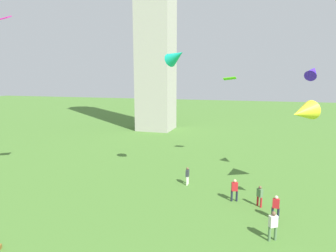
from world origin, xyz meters
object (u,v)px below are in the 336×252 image
Objects in this scene: kite_flying_1 at (303,112)px; kite_flying_2 at (176,56)px; kite_flying_3 at (230,78)px; person_0 at (235,189)px; person_1 at (187,175)px; person_3 at (273,224)px; person_4 at (276,206)px; kite_flying_0 at (313,72)px; kite_flying_5 at (1,19)px; person_2 at (260,195)px.

kite_flying_2 is at bearing -135.60° from kite_flying_1.
person_0 is at bearing -78.34° from kite_flying_3.
person_3 reaches higher than person_1.
kite_flying_1 is (2.25, 7.19, 5.72)m from person_3.
person_0 reaches higher than person_4.
kite_flying_1 is at bearing 95.18° from kite_flying_0.
kite_flying_0 is at bearing -41.99° from kite_flying_2.
person_3 is at bearing 154.68° from kite_flying_5.
person_3 reaches higher than person_2.
kite_flying_1 is at bearing -167.84° from person_0.
person_3 is (6.61, -7.01, 0.11)m from person_1.
person_3 is 1.29× the size of kite_flying_3.
kite_flying_2 is at bearing -112.67° from kite_flying_3.
person_4 is at bearing -69.26° from kite_flying_1.
person_1 is at bearing -105.62° from kite_flying_3.
kite_flying_3 is at bearing 6.83° from kite_flying_2.
kite_flying_0 is (3.20, 9.99, 8.79)m from person_3.
person_1 is 6.55m from person_2.
person_0 is 1.09× the size of person_1.
person_2 is 4.41m from person_3.
kite_flying_5 reaches higher than person_3.
person_2 is 0.98× the size of kite_flying_5.
person_2 is 0.69× the size of kite_flying_2.
person_4 is (0.98, -1.62, 0.03)m from person_2.
kite_flying_2 is (-10.91, -2.90, 1.27)m from kite_flying_0.
person_0 is 1.10× the size of person_2.
kite_flying_5 is (-20.63, -0.81, 12.85)m from person_4.
kite_flying_0 is at bearing -108.72° from person_4.
kite_flying_0 is 11.36m from kite_flying_2.
person_0 is at bearing -143.59° from person_2.
person_0 is at bearing -33.21° from person_4.
kite_flying_2 reaches higher than person_1.
kite_flying_5 is (-23.47, -8.06, 3.96)m from kite_flying_0.
kite_flying_1 is (4.69, 2.42, 5.74)m from person_0.
kite_flying_1 is (2.88, 2.82, 5.84)m from person_2.
kite_flying_5 reaches higher than person_2.
kite_flying_0 is 1.19× the size of kite_flying_5.
person_2 is at bearing -91.68° from kite_flying_1.
kite_flying_2 is at bearing -92.35° from person_1.
kite_flying_1 is 10.87m from kite_flying_2.
person_1 is 0.89× the size of person_3.
kite_flying_2 is (-7.71, 7.10, 10.06)m from person_3.
kite_flying_2 reaches higher than kite_flying_0.
kite_flying_5 reaches higher than kite_flying_3.
kite_flying_2 is 13.85m from kite_flying_5.
kite_flying_0 is 0.71× the size of kite_flying_1.
kite_flying_3 is at bearing 172.39° from kite_flying_1.
kite_flying_1 is (1.90, 4.45, 5.80)m from person_4.
person_1 is 1.01× the size of person_2.
person_3 is 14.53m from kite_flying_2.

